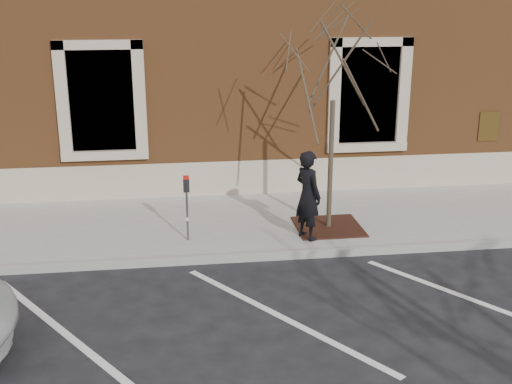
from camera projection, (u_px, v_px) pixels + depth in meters
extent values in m
plane|color=#28282B|center=(260.00, 259.00, 11.72)|extent=(120.00, 120.00, 0.00)
cube|color=beige|center=(249.00, 223.00, 13.35)|extent=(40.00, 3.50, 0.15)
cube|color=#9E9E99|center=(261.00, 256.00, 11.65)|extent=(40.00, 0.12, 0.15)
cube|color=brown|center=(222.00, 17.00, 17.85)|extent=(40.00, 8.50, 8.00)
cube|color=#B8A58C|center=(239.00, 177.00, 14.89)|extent=(40.00, 0.06, 0.80)
cube|color=black|center=(102.00, 100.00, 14.07)|extent=(1.40, 0.30, 2.20)
cube|color=#B8A58C|center=(105.00, 155.00, 14.27)|extent=(1.90, 0.20, 0.20)
cube|color=black|center=(367.00, 94.00, 14.83)|extent=(1.40, 0.30, 2.20)
cube|color=#B8A58C|center=(366.00, 146.00, 15.03)|extent=(1.90, 0.20, 0.20)
imported|color=black|center=(308.00, 195.00, 12.07)|extent=(0.66, 0.75, 1.72)
cylinder|color=#595B60|center=(187.00, 216.00, 12.07)|extent=(0.04, 0.04, 0.96)
cube|color=black|center=(186.00, 185.00, 11.89)|extent=(0.12, 0.09, 0.25)
cube|color=red|center=(186.00, 177.00, 11.84)|extent=(0.11, 0.08, 0.06)
cube|color=white|center=(187.00, 219.00, 12.04)|extent=(0.05, 0.00, 0.07)
cube|color=#371811|center=(328.00, 227.00, 12.86)|extent=(1.29, 1.29, 0.03)
cylinder|color=brown|center=(330.00, 166.00, 12.48)|extent=(0.10, 0.10, 2.56)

